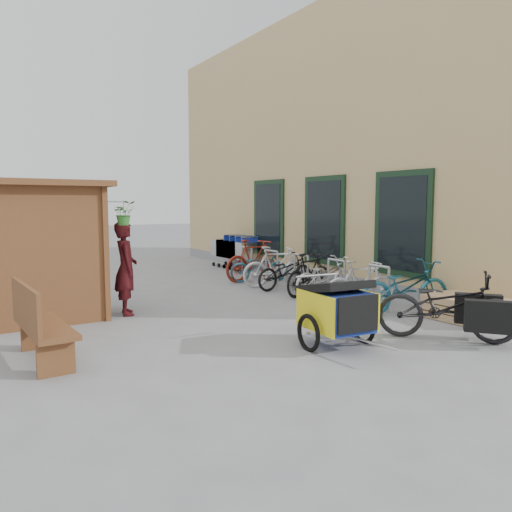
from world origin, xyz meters
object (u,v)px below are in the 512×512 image
kiosk (37,231)px  bike_0 (405,287)px  bike_4 (285,271)px  bike_3 (309,274)px  bench (38,322)px  bike_2 (324,276)px  bike_7 (254,260)px  pallet_stack (466,308)px  bike_5 (276,267)px  shopping_carts (233,249)px  child_trailer (337,308)px  bike_1 (361,283)px  cargo_bike (449,306)px  person_kiosk (126,268)px  bike_6 (259,266)px

kiosk → bike_0: size_ratio=1.33×
bike_4 → bike_3: bearing=174.0°
bike_4 → bench: bearing=111.0°
kiosk → bike_4: bearing=3.7°
bike_2 → bike_7: 2.63m
bench → bike_4: bench is taller
bike_4 → bike_7: size_ratio=0.89×
bike_4 → bike_7: bike_7 is taller
pallet_stack → bike_7: 5.80m
bike_0 → bike_3: 2.40m
bike_2 → bike_5: bearing=9.2°
shopping_carts → bike_5: (-0.87, -3.58, -0.12)m
kiosk → shopping_carts: (6.28, 4.29, -0.93)m
bike_3 → child_trailer: bearing=132.1°
bench → bike_7: bike_7 is taller
bike_1 → bike_3: (-0.20, 1.40, 0.02)m
cargo_bike → bike_5: (0.53, 5.25, -0.01)m
bike_7 → person_kiosk: bearing=109.9°
shopping_carts → bike_0: (-0.52, -7.25, -0.13)m
bike_0 → bike_5: bike_5 is taller
bench → bike_7: bearing=33.6°
child_trailer → bike_4: 4.77m
person_kiosk → bike_3: size_ratio=1.08×
person_kiosk → shopping_carts: bearing=-36.2°
bike_1 → bike_6: size_ratio=0.99×
kiosk → bike_7: (5.50, 1.87, -1.01)m
pallet_stack → bike_5: bike_5 is taller
shopping_carts → bike_6: size_ratio=1.31×
child_trailer → bike_4: child_trailer is taller
cargo_bike → bike_6: size_ratio=1.29×
bike_5 → bike_6: (0.11, 0.92, -0.10)m
shopping_carts → bike_4: 4.03m
bike_5 → bike_7: bike_7 is taller
person_kiosk → bike_0: (4.33, -2.67, -0.36)m
pallet_stack → bike_0: bearing=119.8°
shopping_carts → pallet_stack: bearing=-90.0°
bike_3 → bike_0: bearing=173.1°
bike_7 → bike_0: bearing=175.0°
bike_4 → bike_2: bearing=-171.2°
pallet_stack → bike_2: bearing=100.5°
person_kiosk → bike_4: (4.02, 0.64, -0.42)m
pallet_stack → bike_0: (-0.52, 0.92, 0.28)m
bench → bike_4: (5.84, 2.78, -0.09)m
pallet_stack → bike_1: bike_1 is taller
bike_1 → cargo_bike: bearing=-178.3°
shopping_carts → bike_1: (-0.67, -6.27, -0.17)m
bike_4 → bike_6: size_ratio=1.06×
bike_3 → bike_4: bearing=-16.7°
bike_0 → bike_7: bearing=15.8°
cargo_bike → person_kiosk: (-3.46, 4.26, 0.34)m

